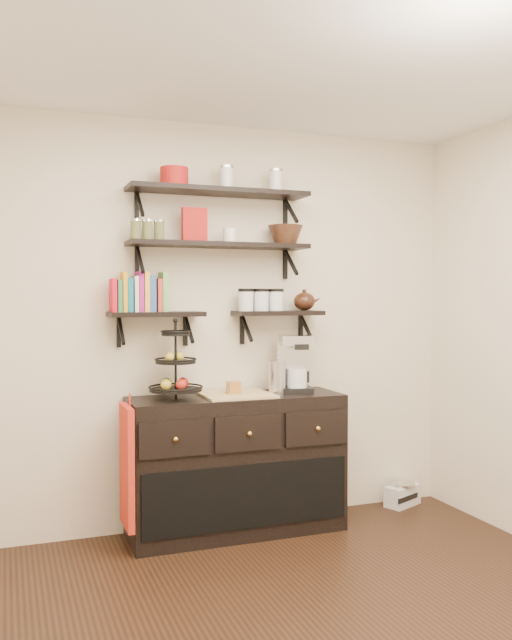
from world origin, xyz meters
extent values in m
cube|color=white|center=(0.00, 0.00, 2.70)|extent=(3.50, 3.50, 0.02)
cube|color=beige|center=(0.00, 1.75, 1.35)|extent=(3.50, 0.02, 2.70)
cube|color=black|center=(0.00, 1.61, 2.23)|extent=(1.20, 0.27, 0.03)
cube|color=black|center=(-0.52, 1.74, 2.12)|extent=(0.02, 0.03, 0.20)
cube|color=black|center=(0.52, 1.74, 2.12)|extent=(0.02, 0.03, 0.20)
cube|color=black|center=(0.00, 1.61, 1.89)|extent=(1.20, 0.27, 0.03)
cube|color=black|center=(-0.52, 1.74, 1.77)|extent=(0.02, 0.03, 0.20)
cube|color=black|center=(0.52, 1.74, 1.77)|extent=(0.02, 0.03, 0.20)
cube|color=black|center=(-0.42, 1.62, 1.44)|extent=(0.60, 0.25, 0.03)
cube|color=black|center=(-0.64, 1.74, 1.32)|extent=(0.02, 0.03, 0.20)
cube|color=black|center=(-0.20, 1.74, 1.32)|extent=(0.03, 0.03, 0.20)
cube|color=black|center=(0.42, 1.62, 1.44)|extent=(0.60, 0.25, 0.03)
cube|color=black|center=(0.20, 1.74, 1.32)|extent=(0.03, 0.03, 0.20)
cube|color=black|center=(0.64, 1.74, 1.32)|extent=(0.02, 0.03, 0.20)
cube|color=red|center=(-0.68, 1.63, 1.55)|extent=(0.02, 0.15, 0.20)
cube|color=#297C4F|center=(-0.65, 1.63, 1.57)|extent=(0.03, 0.15, 0.24)
cube|color=orange|center=(-0.61, 1.63, 1.55)|extent=(0.04, 0.15, 0.21)
cube|color=#156A8E|center=(-0.57, 1.63, 1.57)|extent=(0.03, 0.15, 0.25)
cube|color=beige|center=(-0.54, 1.63, 1.56)|extent=(0.03, 0.15, 0.22)
cube|color=#A6187A|center=(-0.50, 1.63, 1.58)|extent=(0.04, 0.15, 0.26)
cube|color=gold|center=(-0.46, 1.63, 1.56)|extent=(0.03, 0.15, 0.23)
cube|color=#2E5495|center=(-0.42, 1.63, 1.55)|extent=(0.03, 0.15, 0.20)
cube|color=#BD362C|center=(-0.38, 1.63, 1.57)|extent=(0.04, 0.15, 0.24)
cube|color=#68AB55|center=(-0.34, 1.63, 1.55)|extent=(0.03, 0.15, 0.21)
cylinder|color=silver|center=(0.19, 1.63, 1.51)|extent=(0.10, 0.10, 0.13)
cylinder|color=silver|center=(0.30, 1.63, 1.51)|extent=(0.10, 0.10, 0.13)
cylinder|color=silver|center=(0.41, 1.63, 1.51)|extent=(0.10, 0.10, 0.13)
cube|color=black|center=(0.08, 1.51, 0.45)|extent=(1.40, 0.45, 0.90)
cube|color=tan|center=(0.08, 1.51, 0.91)|extent=(0.45, 0.41, 0.02)
sphere|color=gold|center=(-0.38, 1.26, 0.70)|extent=(0.04, 0.04, 0.04)
sphere|color=gold|center=(0.08, 1.26, 0.70)|extent=(0.04, 0.04, 0.04)
sphere|color=gold|center=(0.55, 1.26, 0.70)|extent=(0.04, 0.04, 0.04)
cylinder|color=black|center=(-0.32, 1.51, 1.14)|extent=(0.02, 0.02, 0.49)
cylinder|color=black|center=(-0.32, 1.51, 0.96)|extent=(0.33, 0.33, 0.01)
cylinder|color=black|center=(-0.32, 1.51, 1.13)|extent=(0.25, 0.25, 0.02)
cylinder|color=black|center=(-0.32, 1.51, 1.31)|extent=(0.18, 0.18, 0.02)
sphere|color=#B21914|center=(-0.26, 1.55, 1.00)|extent=(0.07, 0.07, 0.07)
sphere|color=gold|center=(-0.36, 1.51, 1.17)|extent=(0.06, 0.06, 0.06)
cube|color=#986223|center=(0.07, 1.51, 0.96)|extent=(0.08, 0.08, 0.08)
cube|color=black|center=(0.51, 1.51, 0.92)|extent=(0.25, 0.23, 0.04)
cube|color=silver|center=(0.51, 1.58, 1.08)|extent=(0.22, 0.12, 0.32)
cube|color=silver|center=(0.51, 1.51, 1.25)|extent=(0.25, 0.23, 0.07)
cylinder|color=silver|center=(0.51, 1.50, 1.00)|extent=(0.16, 0.16, 0.12)
cylinder|color=silver|center=(0.36, 1.49, 1.01)|extent=(0.11, 0.11, 0.22)
cube|color=red|center=(-0.65, 1.41, 0.52)|extent=(0.04, 0.31, 0.73)
cube|color=silver|center=(1.42, 1.63, 0.07)|extent=(0.31, 0.24, 0.15)
cylinder|color=silver|center=(1.42, 1.63, 0.16)|extent=(0.25, 0.25, 0.02)
cube|color=black|center=(1.42, 1.55, 0.07)|extent=(0.23, 0.11, 0.04)
cube|color=#A61513|center=(-0.17, 1.61, 2.01)|extent=(0.16, 0.07, 0.22)
cylinder|color=white|center=(0.07, 1.61, 1.95)|extent=(0.09, 0.09, 0.10)
cylinder|color=#A61513|center=(-0.30, 1.61, 2.31)|extent=(0.18, 0.18, 0.12)
camera|label=1|loc=(-1.33, -2.64, 1.55)|focal=38.00mm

